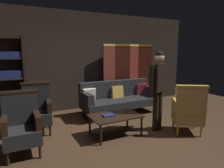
# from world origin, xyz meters

# --- Properties ---
(ground_plane) EXTENTS (10.00, 10.00, 0.00)m
(ground_plane) POSITION_xyz_m (0.00, 0.00, 0.00)
(ground_plane) COLOR #3D2819
(back_wall) EXTENTS (7.20, 0.10, 2.80)m
(back_wall) POSITION_xyz_m (0.00, 2.45, 1.40)
(back_wall) COLOR black
(back_wall) RESTS_ON ground_plane
(folding_screen) EXTENTS (1.75, 0.20, 1.90)m
(folding_screen) POSITION_xyz_m (1.29, 2.19, 0.99)
(folding_screen) COLOR #5B2319
(folding_screen) RESTS_ON ground_plane
(bookshelf) EXTENTS (0.90, 0.32, 2.05)m
(bookshelf) POSITION_xyz_m (-2.15, 2.20, 1.06)
(bookshelf) COLOR black
(bookshelf) RESTS_ON ground_plane
(velvet_couch) EXTENTS (2.12, 0.78, 0.88)m
(velvet_couch) POSITION_xyz_m (0.55, 1.45, 0.45)
(velvet_couch) COLOR black
(velvet_couch) RESTS_ON ground_plane
(coffee_table) EXTENTS (1.00, 0.64, 0.42)m
(coffee_table) POSITION_xyz_m (-0.23, 0.20, 0.37)
(coffee_table) COLOR black
(coffee_table) RESTS_ON ground_plane
(armchair_gilt_accent) EXTENTS (0.80, 0.80, 1.04)m
(armchair_gilt_accent) POSITION_xyz_m (1.15, -0.40, 0.49)
(armchair_gilt_accent) COLOR gold
(armchair_gilt_accent) RESTS_ON ground_plane
(armchair_wing_left) EXTENTS (0.65, 0.65, 1.04)m
(armchair_wing_left) POSITION_xyz_m (-1.61, 1.10, 0.49)
(armchair_wing_left) COLOR black
(armchair_wing_left) RESTS_ON ground_plane
(armchair_wing_right) EXTENTS (0.60, 0.58, 1.04)m
(armchair_wing_right) POSITION_xyz_m (-1.95, 0.27, 0.49)
(armchair_wing_right) COLOR black
(armchair_wing_right) RESTS_ON ground_plane
(standing_figure) EXTENTS (0.57, 0.32, 1.70)m
(standing_figure) POSITION_xyz_m (0.70, 0.04, 1.03)
(standing_figure) COLOR black
(standing_figure) RESTS_ON ground_plane
(book_navy_cloth) EXTENTS (0.25, 0.16, 0.03)m
(book_navy_cloth) POSITION_xyz_m (-0.37, 0.22, 0.43)
(book_navy_cloth) COLOR navy
(book_navy_cloth) RESTS_ON coffee_table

